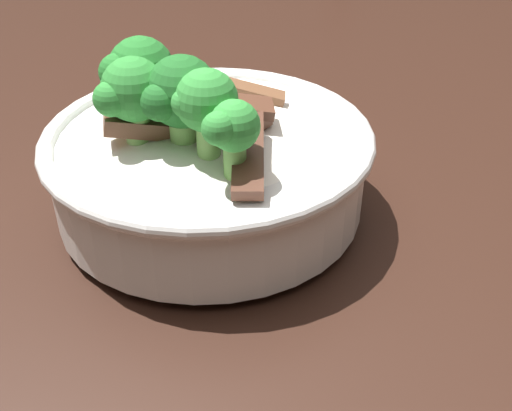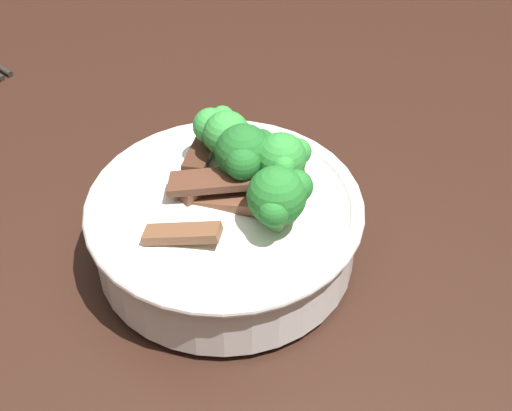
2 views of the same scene
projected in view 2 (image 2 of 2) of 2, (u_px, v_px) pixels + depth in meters
name	position (u px, v px, depth m)	size (l,w,h in m)	color
dining_table	(172.00, 405.00, 0.68)	(1.59, 1.03, 0.79)	black
rice_bowl	(227.00, 219.00, 0.66)	(0.23, 0.23, 0.13)	white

